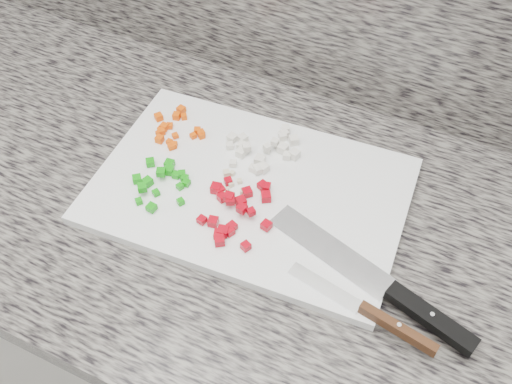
% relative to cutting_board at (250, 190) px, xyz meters
% --- Properties ---
extents(cabinet, '(3.92, 0.62, 0.86)m').
position_rel_cutting_board_xyz_m(cabinet, '(0.01, -0.03, -0.48)').
color(cabinet, silver).
rests_on(cabinet, ground).
extents(countertop, '(3.96, 0.64, 0.04)m').
position_rel_cutting_board_xyz_m(countertop, '(0.01, -0.03, -0.03)').
color(countertop, slate).
rests_on(countertop, cabinet).
extents(cutting_board, '(0.49, 0.34, 0.02)m').
position_rel_cutting_board_xyz_m(cutting_board, '(0.00, 0.00, 0.00)').
color(cutting_board, white).
rests_on(cutting_board, countertop).
extents(carrot_pile, '(0.10, 0.10, 0.01)m').
position_rel_cutting_board_xyz_m(carrot_pile, '(-0.17, 0.06, 0.01)').
color(carrot_pile, '#E14C04').
rests_on(carrot_pile, cutting_board).
extents(onion_pile, '(0.12, 0.12, 0.02)m').
position_rel_cutting_board_xyz_m(onion_pile, '(-0.01, 0.08, 0.02)').
color(onion_pile, silver).
rests_on(onion_pile, cutting_board).
extents(green_pepper_pile, '(0.10, 0.10, 0.02)m').
position_rel_cutting_board_xyz_m(green_pepper_pile, '(-0.13, -0.05, 0.02)').
color(green_pepper_pile, '#10960D').
rests_on(green_pepper_pile, cutting_board).
extents(red_pepper_pile, '(0.11, 0.14, 0.02)m').
position_rel_cutting_board_xyz_m(red_pepper_pile, '(0.00, -0.05, 0.02)').
color(red_pepper_pile, '#A30210').
rests_on(red_pepper_pile, cutting_board).
extents(garlic_pile, '(0.06, 0.05, 0.01)m').
position_rel_cutting_board_xyz_m(garlic_pile, '(-0.02, -0.01, 0.01)').
color(garlic_pile, beige).
rests_on(garlic_pile, cutting_board).
extents(chef_knife, '(0.32, 0.13, 0.02)m').
position_rel_cutting_board_xyz_m(chef_knife, '(0.25, -0.09, 0.01)').
color(chef_knife, white).
rests_on(chef_knife, cutting_board).
extents(paring_knife, '(0.21, 0.06, 0.02)m').
position_rel_cutting_board_xyz_m(paring_knife, '(0.25, -0.13, 0.01)').
color(paring_knife, white).
rests_on(paring_knife, cutting_board).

